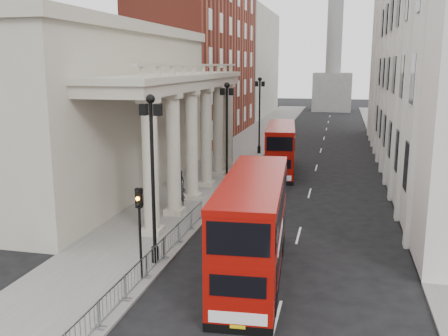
# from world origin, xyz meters

# --- Properties ---
(ground) EXTENTS (260.00, 260.00, 0.00)m
(ground) POSITION_xyz_m (0.00, 0.00, 0.00)
(ground) COLOR black
(ground) RESTS_ON ground
(sidewalk_west) EXTENTS (6.00, 140.00, 0.12)m
(sidewalk_west) POSITION_xyz_m (-3.00, 30.00, 0.06)
(sidewalk_west) COLOR slate
(sidewalk_west) RESTS_ON ground
(sidewalk_east) EXTENTS (3.00, 140.00, 0.12)m
(sidewalk_east) POSITION_xyz_m (13.50, 30.00, 0.06)
(sidewalk_east) COLOR slate
(sidewalk_east) RESTS_ON ground
(kerb) EXTENTS (0.20, 140.00, 0.14)m
(kerb) POSITION_xyz_m (-0.05, 30.00, 0.07)
(kerb) COLOR slate
(kerb) RESTS_ON ground
(portico_building) EXTENTS (9.00, 28.00, 12.00)m
(portico_building) POSITION_xyz_m (-10.50, 18.00, 6.00)
(portico_building) COLOR #A29B88
(portico_building) RESTS_ON ground
(brick_building) EXTENTS (9.00, 32.00, 22.00)m
(brick_building) POSITION_xyz_m (-10.50, 48.00, 11.00)
(brick_building) COLOR maroon
(brick_building) RESTS_ON ground
(west_building_far) EXTENTS (9.00, 30.00, 20.00)m
(west_building_far) POSITION_xyz_m (-10.50, 80.00, 10.00)
(west_building_far) COLOR #A29B88
(west_building_far) RESTS_ON ground
(east_building) EXTENTS (8.00, 55.00, 25.00)m
(east_building) POSITION_xyz_m (16.00, 32.00, 12.50)
(east_building) COLOR beige
(east_building) RESTS_ON ground
(monument_column) EXTENTS (8.00, 8.00, 54.20)m
(monument_column) POSITION_xyz_m (6.00, 92.00, 15.98)
(monument_column) COLOR #60605E
(monument_column) RESTS_ON ground
(lamp_post_south) EXTENTS (1.05, 0.44, 8.32)m
(lamp_post_south) POSITION_xyz_m (-0.60, 4.00, 4.91)
(lamp_post_south) COLOR black
(lamp_post_south) RESTS_ON sidewalk_west
(lamp_post_mid) EXTENTS (1.05, 0.44, 8.32)m
(lamp_post_mid) POSITION_xyz_m (-0.60, 20.00, 4.91)
(lamp_post_mid) COLOR black
(lamp_post_mid) RESTS_ON sidewalk_west
(lamp_post_north) EXTENTS (1.05, 0.44, 8.32)m
(lamp_post_north) POSITION_xyz_m (-0.60, 36.00, 4.91)
(lamp_post_north) COLOR black
(lamp_post_north) RESTS_ON sidewalk_west
(traffic_light) EXTENTS (0.28, 0.33, 4.30)m
(traffic_light) POSITION_xyz_m (-0.50, 1.98, 3.11)
(traffic_light) COLOR black
(traffic_light) RESTS_ON sidewalk_west
(crowd_barriers) EXTENTS (0.50, 18.75, 1.10)m
(crowd_barriers) POSITION_xyz_m (-0.35, 2.23, 0.67)
(crowd_barriers) COLOR gray
(crowd_barriers) RESTS_ON sidewalk_west
(bus_near) EXTENTS (3.45, 11.16, 4.75)m
(bus_near) POSITION_xyz_m (4.35, 3.88, 2.48)
(bus_near) COLOR #890B06
(bus_near) RESTS_ON ground
(bus_far) EXTENTS (3.47, 10.39, 4.40)m
(bus_far) POSITION_xyz_m (2.84, 26.99, 2.30)
(bus_far) COLOR #890B06
(bus_far) RESTS_ON ground
(pedestrian_a) EXTENTS (0.70, 0.57, 1.66)m
(pedestrian_a) POSITION_xyz_m (-2.50, 14.02, 0.95)
(pedestrian_a) COLOR black
(pedestrian_a) RESTS_ON sidewalk_west
(pedestrian_b) EXTENTS (0.84, 0.68, 1.62)m
(pedestrian_b) POSITION_xyz_m (-5.02, 13.72, 0.93)
(pedestrian_b) COLOR black
(pedestrian_b) RESTS_ON sidewalk_west
(pedestrian_c) EXTENTS (0.93, 0.66, 1.78)m
(pedestrian_c) POSITION_xyz_m (-3.73, 17.39, 1.01)
(pedestrian_c) COLOR black
(pedestrian_c) RESTS_ON sidewalk_west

